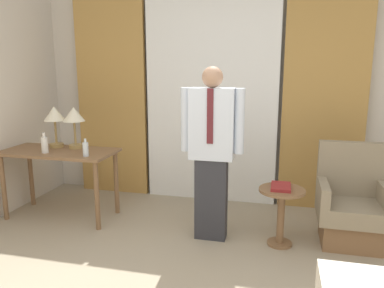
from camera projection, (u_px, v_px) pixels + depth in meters
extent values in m
cube|color=beige|center=(213.00, 89.00, 4.55)|extent=(10.00, 0.06, 2.70)
cube|color=white|center=(211.00, 95.00, 4.43)|extent=(1.58, 0.06, 2.58)
cube|color=#B28442|center=(112.00, 93.00, 4.73)|extent=(0.90, 0.06, 2.58)
cube|color=#B28442|center=(324.00, 97.00, 4.14)|extent=(0.90, 0.06, 2.58)
cube|color=brown|center=(59.00, 152.00, 4.00)|extent=(1.21, 0.57, 0.03)
cylinder|color=brown|center=(4.00, 188.00, 3.99)|extent=(0.05, 0.05, 0.71)
cylinder|color=brown|center=(97.00, 196.00, 3.74)|extent=(0.05, 0.05, 0.71)
cylinder|color=brown|center=(31.00, 176.00, 4.42)|extent=(0.05, 0.05, 0.71)
cylinder|color=brown|center=(116.00, 182.00, 4.17)|extent=(0.05, 0.05, 0.71)
cylinder|color=#9E7F47|center=(57.00, 145.00, 4.16)|extent=(0.15, 0.15, 0.04)
cylinder|color=#9E7F47|center=(56.00, 132.00, 4.13)|extent=(0.02, 0.02, 0.26)
cone|color=beige|center=(54.00, 113.00, 4.09)|extent=(0.23, 0.23, 0.15)
cylinder|color=#9E7F47|center=(76.00, 146.00, 4.11)|extent=(0.15, 0.15, 0.04)
cylinder|color=#9E7F47|center=(75.00, 133.00, 4.08)|extent=(0.02, 0.02, 0.26)
cone|color=beige|center=(74.00, 114.00, 4.04)|extent=(0.23, 0.23, 0.15)
cylinder|color=silver|center=(45.00, 145.00, 3.87)|extent=(0.07, 0.07, 0.17)
cylinder|color=silver|center=(44.00, 135.00, 3.85)|extent=(0.03, 0.03, 0.05)
cylinder|color=silver|center=(86.00, 149.00, 3.73)|extent=(0.06, 0.06, 0.14)
cylinder|color=silver|center=(85.00, 141.00, 3.71)|extent=(0.02, 0.02, 0.04)
cube|color=#2D2D33|center=(211.00, 199.00, 3.56)|extent=(0.29, 0.16, 0.79)
cube|color=silver|center=(212.00, 124.00, 3.41)|extent=(0.41, 0.18, 0.65)
cube|color=#5B1E23|center=(210.00, 116.00, 3.30)|extent=(0.06, 0.01, 0.49)
cylinder|color=silver|center=(186.00, 120.00, 3.46)|extent=(0.09, 0.09, 0.59)
cylinder|color=silver|center=(240.00, 121.00, 3.34)|extent=(0.09, 0.09, 0.59)
sphere|color=tan|center=(213.00, 77.00, 3.32)|extent=(0.19, 0.19, 0.19)
cube|color=brown|center=(350.00, 231.00, 3.48)|extent=(0.52, 0.46, 0.25)
cube|color=gray|center=(352.00, 211.00, 3.44)|extent=(0.61, 0.54, 0.16)
cube|color=gray|center=(351.00, 169.00, 3.58)|extent=(0.61, 0.10, 0.52)
cube|color=gray|center=(323.00, 191.00, 3.46)|extent=(0.08, 0.54, 0.18)
cylinder|color=brown|center=(279.00, 243.00, 3.49)|extent=(0.23, 0.23, 0.02)
cylinder|color=brown|center=(281.00, 218.00, 3.44)|extent=(0.07, 0.07, 0.52)
cylinder|color=brown|center=(282.00, 190.00, 3.38)|extent=(0.42, 0.42, 0.02)
cube|color=maroon|center=(281.00, 187.00, 3.39)|extent=(0.18, 0.26, 0.03)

